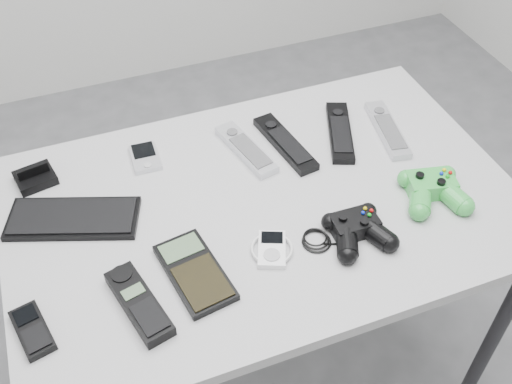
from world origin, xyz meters
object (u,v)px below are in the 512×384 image
object	(u,v)px
pda	(145,157)
remote_silver_b	(387,129)
mobile_phone	(32,330)
remote_black_a	(285,143)
controller_green	(433,188)
desk	(263,221)
cordless_handset	(139,303)
calculator	(195,272)
pda_keyboard	(73,218)
remote_black_b	(340,132)
remote_silver_a	(246,149)
mp3_player	(272,249)
controller_black	(357,228)

from	to	relation	value
pda	remote_silver_b	xyz separation A→B (m)	(0.59, -0.12, 0.00)
remote_silver_b	mobile_phone	world-z (taller)	remote_silver_b
remote_black_a	controller_green	bearing A→B (deg)	-57.47
pda	remote_silver_b	world-z (taller)	remote_silver_b
desk	cordless_handset	bearing A→B (deg)	-151.10
mobile_phone	pda	bearing A→B (deg)	39.45
cordless_handset	calculator	size ratio (longest dim) A/B	0.95
pda_keyboard	remote_black_b	distance (m)	0.66
desk	controller_green	world-z (taller)	controller_green
remote_silver_a	remote_black_b	world-z (taller)	remote_silver_a
pda	remote_silver_a	world-z (taller)	remote_silver_a
remote_silver_a	mp3_player	distance (m)	0.31
remote_black_a	controller_green	distance (m)	0.36
pda	cordless_handset	world-z (taller)	cordless_handset
remote_silver_a	cordless_handset	size ratio (longest dim) A/B	1.12
controller_black	calculator	bearing A→B (deg)	177.81
desk	mp3_player	distance (m)	0.16
remote_silver_a	mp3_player	size ratio (longest dim) A/B	2.21
mobile_phone	cordless_handset	bearing A→B (deg)	-17.23
cordless_handset	mobile_phone	bearing A→B (deg)	162.00
remote_silver_a	remote_silver_b	bearing A→B (deg)	-21.51
remote_silver_a	controller_black	size ratio (longest dim) A/B	0.89
pda	pda_keyboard	bearing A→B (deg)	-141.43
remote_black_a	remote_silver_b	distance (m)	0.26
pda_keyboard	pda	bearing A→B (deg)	55.85
pda	mp3_player	bearing A→B (deg)	-61.92
pda	remote_black_a	distance (m)	0.34
remote_silver_a	remote_silver_b	size ratio (longest dim) A/B	0.96
remote_black_b	mobile_phone	bearing A→B (deg)	-136.82
remote_black_a	controller_black	bearing A→B (deg)	-93.64
controller_black	remote_silver_a	bearing A→B (deg)	112.16
desk	controller_black	world-z (taller)	controller_black
remote_silver_a	mobile_phone	distance (m)	0.63
mp3_player	cordless_handset	bearing A→B (deg)	-149.85
controller_black	pda	bearing A→B (deg)	133.85
remote_silver_a	remote_black_b	bearing A→B (deg)	-17.84
remote_black_a	calculator	distance (m)	0.43
pda_keyboard	mp3_player	xyz separation A→B (m)	(0.36, -0.23, -0.00)
cordless_handset	controller_black	xyz separation A→B (m)	(0.46, 0.01, 0.01)
remote_black_b	cordless_handset	distance (m)	0.66
desk	controller_green	xyz separation A→B (m)	(0.36, -0.12, 0.09)
remote_silver_a	calculator	xyz separation A→B (m)	(-0.22, -0.31, -0.00)
pda_keyboard	remote_black_b	xyz separation A→B (m)	(0.66, 0.06, 0.00)
remote_black_b	pda	bearing A→B (deg)	-168.44
mp3_player	pda_keyboard	bearing A→B (deg)	170.43
remote_silver_b	pda_keyboard	bearing A→B (deg)	-168.11
pda	controller_green	bearing A→B (deg)	-28.87
calculator	controller_green	world-z (taller)	controller_green
desk	pda_keyboard	bearing A→B (deg)	167.18
pda	controller_green	world-z (taller)	controller_green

